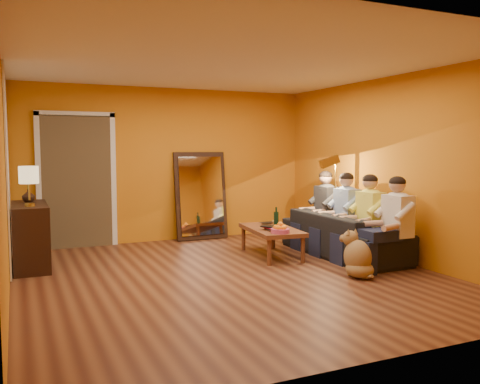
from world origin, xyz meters
name	(u,v)px	position (x,y,z in m)	size (l,w,h in m)	color
room_shell	(219,171)	(0.00, 0.37, 1.30)	(5.00, 5.50, 2.60)	brown
white_accent	(8,170)	(-2.48, 1.75, 1.30)	(0.02, 1.90, 2.58)	white
doorway_recess	(76,181)	(-1.50, 2.83, 1.05)	(1.06, 0.30, 2.10)	#3F2D19
door_jamb_left	(38,183)	(-2.07, 2.71, 1.05)	(0.08, 0.06, 2.20)	white
door_jamb_right	(113,181)	(-0.93, 2.71, 1.05)	(0.08, 0.06, 2.20)	white
door_header	(75,114)	(-1.50, 2.71, 2.12)	(1.22, 0.06, 0.08)	white
mirror_frame	(201,196)	(0.55, 2.63, 0.76)	(0.92, 0.06, 1.52)	black
mirror_glass	(202,196)	(0.55, 2.59, 0.76)	(0.78, 0.02, 1.36)	white
sideboard	(30,236)	(-2.24, 1.55, 0.42)	(0.44, 1.18, 0.85)	black
table_lamp	(29,186)	(-2.24, 1.25, 1.10)	(0.24, 0.24, 0.51)	beige
sofa	(343,234)	(2.00, 0.46, 0.32)	(0.85, 2.19, 0.64)	black
coffee_table	(271,242)	(1.01, 0.85, 0.21)	(0.62, 1.22, 0.42)	brown
floor_lamp	(335,204)	(2.10, 0.82, 0.72)	(0.30, 0.24, 1.44)	#B69135
dog	(358,253)	(1.42, -0.65, 0.29)	(0.32, 0.50, 0.59)	#9C7346
person_far_left	(397,223)	(2.13, -0.54, 0.61)	(0.70, 0.44, 1.22)	silver
person_mid_left	(370,218)	(2.13, 0.01, 0.61)	(0.70, 0.44, 1.22)	#F0ED50
person_mid_right	(347,213)	(2.13, 0.56, 0.61)	(0.70, 0.44, 1.22)	#859FCE
person_far_right	(326,209)	(2.13, 1.11, 0.61)	(0.70, 0.44, 1.22)	#343439
fruit_bowl	(280,227)	(0.91, 0.40, 0.50)	(0.26, 0.26, 0.16)	#C54572
wine_bottle	(276,218)	(1.06, 0.80, 0.58)	(0.07, 0.07, 0.31)	black
tumbler	(275,223)	(1.13, 0.97, 0.46)	(0.09, 0.09, 0.08)	#B27F3F
laptop	(271,223)	(1.19, 1.20, 0.43)	(0.32, 0.20, 0.02)	black
book_lower	(267,230)	(0.83, 0.65, 0.43)	(0.16, 0.22, 0.02)	black
book_mid	(267,228)	(0.84, 0.66, 0.45)	(0.19, 0.27, 0.02)	#BA1531
book_upper	(267,227)	(0.83, 0.64, 0.47)	(0.18, 0.24, 0.02)	black
vase	(28,196)	(-2.24, 1.80, 0.94)	(0.17, 0.17, 0.18)	black
flowers	(28,178)	(-2.24, 1.80, 1.18)	(0.17, 0.17, 0.42)	#BA1531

